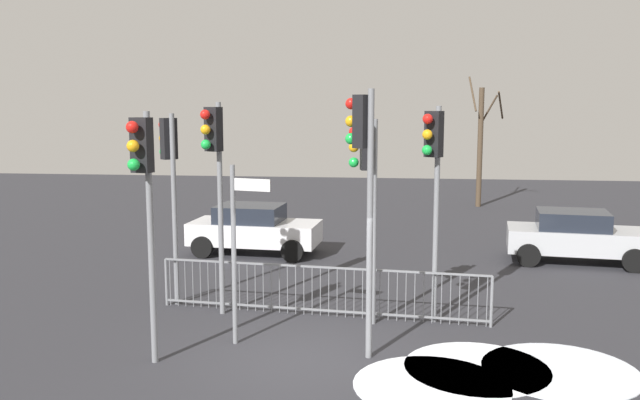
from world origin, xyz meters
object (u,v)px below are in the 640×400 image
(traffic_light_foreground_right, at_px, (170,165))
(traffic_light_rear_right, at_px, (367,175))
(traffic_light_mid_right, at_px, (434,166))
(car_white_trailing, at_px, (254,228))
(traffic_light_foreground_left, at_px, (215,161))
(traffic_light_rear_left, at_px, (144,182))
(direction_sign_post, at_px, (236,246))
(traffic_light_mid_left, at_px, (364,163))
(bare_tree_left, at_px, (481,143))
(car_silver_near, at_px, (576,236))

(traffic_light_foreground_right, height_order, traffic_light_rear_right, traffic_light_foreground_right)
(traffic_light_mid_right, relative_size, car_white_trailing, 1.12)
(traffic_light_foreground_left, bearing_deg, traffic_light_rear_left, 105.98)
(traffic_light_foreground_left, bearing_deg, direction_sign_post, 141.22)
(traffic_light_mid_right, distance_m, car_white_trailing, 8.17)
(traffic_light_mid_left, bearing_deg, car_white_trailing, 56.81)
(direction_sign_post, bearing_deg, car_white_trailing, 113.58)
(traffic_light_mid_right, relative_size, bare_tree_left, 0.78)
(traffic_light_foreground_right, xyz_separation_m, traffic_light_rear_right, (4.37, -0.99, -0.07))
(traffic_light_mid_right, height_order, traffic_light_mid_left, traffic_light_mid_left)
(car_silver_near, height_order, bare_tree_left, bare_tree_left)
(traffic_light_rear_left, bearing_deg, traffic_light_mid_right, -137.86)
(direction_sign_post, bearing_deg, traffic_light_mid_left, 5.53)
(direction_sign_post, bearing_deg, traffic_light_foreground_right, 143.86)
(traffic_light_mid_left, bearing_deg, bare_tree_left, 19.38)
(traffic_light_foreground_right, bearing_deg, car_silver_near, -18.99)
(traffic_light_rear_right, relative_size, car_silver_near, 1.04)
(direction_sign_post, bearing_deg, bare_tree_left, 83.94)
(traffic_light_mid_right, relative_size, traffic_light_mid_left, 0.94)
(car_white_trailing, relative_size, car_silver_near, 0.99)
(traffic_light_foreground_right, bearing_deg, traffic_light_rear_right, -58.90)
(car_white_trailing, bearing_deg, traffic_light_mid_right, -45.91)
(traffic_light_mid_left, height_order, traffic_light_foreground_right, traffic_light_mid_left)
(traffic_light_rear_left, relative_size, direction_sign_post, 1.29)
(traffic_light_mid_right, bearing_deg, traffic_light_mid_left, 89.40)
(traffic_light_foreground_right, distance_m, car_silver_near, 11.46)
(car_silver_near, bearing_deg, direction_sign_post, -129.20)
(traffic_light_foreground_left, relative_size, bare_tree_left, 0.79)
(traffic_light_mid_left, bearing_deg, traffic_light_foreground_right, 89.83)
(traffic_light_mid_left, distance_m, traffic_light_foreground_left, 3.72)
(traffic_light_mid_left, relative_size, direction_sign_post, 1.40)
(traffic_light_foreground_right, height_order, car_white_trailing, traffic_light_foreground_right)
(traffic_light_mid_right, height_order, traffic_light_foreground_right, traffic_light_mid_right)
(traffic_light_foreground_left, height_order, direction_sign_post, traffic_light_foreground_left)
(traffic_light_foreground_left, xyz_separation_m, direction_sign_post, (0.83, -1.64, -1.41))
(car_silver_near, distance_m, bare_tree_left, 10.85)
(traffic_light_rear_right, bearing_deg, traffic_light_rear_left, 116.38)
(traffic_light_mid_right, xyz_separation_m, traffic_light_mid_left, (-1.28, -1.94, 0.21))
(traffic_light_foreground_left, height_order, traffic_light_foreground_right, traffic_light_foreground_left)
(traffic_light_foreground_left, xyz_separation_m, traffic_light_foreground_right, (-1.24, 0.79, -0.17))
(traffic_light_rear_left, relative_size, bare_tree_left, 0.76)
(traffic_light_mid_right, bearing_deg, car_silver_near, -93.14)
(traffic_light_foreground_left, bearing_deg, traffic_light_mid_right, -155.92)
(traffic_light_rear_left, bearing_deg, bare_tree_left, -99.63)
(direction_sign_post, height_order, bare_tree_left, bare_tree_left)
(traffic_light_mid_right, bearing_deg, bare_tree_left, -66.93)
(traffic_light_mid_left, xyz_separation_m, traffic_light_foreground_left, (-3.16, 1.97, -0.15))
(traffic_light_foreground_left, height_order, car_silver_near, traffic_light_foreground_left)
(traffic_light_mid_left, relative_size, traffic_light_rear_right, 1.13)
(traffic_light_mid_right, xyz_separation_m, traffic_light_foreground_right, (-5.68, 0.82, -0.12))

